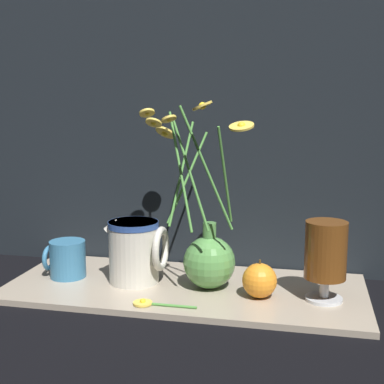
# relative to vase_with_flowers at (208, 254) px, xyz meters

# --- Properties ---
(ground_plane) EXTENTS (6.00, 6.00, 0.00)m
(ground_plane) POSITION_rel_vase_with_flowers_xyz_m (-0.05, 0.00, -0.08)
(ground_plane) COLOR black
(shelf) EXTENTS (0.72, 0.30, 0.01)m
(shelf) POSITION_rel_vase_with_flowers_xyz_m (-0.05, 0.00, -0.07)
(shelf) COLOR tan
(shelf) RESTS_ON ground_plane
(backdrop_wall) EXTENTS (1.22, 0.02, 1.10)m
(backdrop_wall) POSITION_rel_vase_with_flowers_xyz_m (-0.05, 0.17, 0.47)
(backdrop_wall) COLOR black
(backdrop_wall) RESTS_ON ground_plane
(vase_with_flowers) EXTENTS (0.23, 0.20, 0.37)m
(vase_with_flowers) POSITION_rel_vase_with_flowers_xyz_m (0.00, 0.00, 0.00)
(vase_with_flowers) COLOR #59994C
(vase_with_flowers) RESTS_ON shelf
(yellow_mug) EXTENTS (0.09, 0.08, 0.08)m
(yellow_mug) POSITION_rel_vase_with_flowers_xyz_m (-0.31, 0.00, -0.03)
(yellow_mug) COLOR teal
(yellow_mug) RESTS_ON shelf
(ceramic_pitcher) EXTENTS (0.13, 0.10, 0.14)m
(ceramic_pitcher) POSITION_rel_vase_with_flowers_xyz_m (-0.15, 0.01, 0.00)
(ceramic_pitcher) COLOR beige
(ceramic_pitcher) RESTS_ON shelf
(tea_glass) EXTENTS (0.08, 0.08, 0.15)m
(tea_glass) POSITION_rel_vase_with_flowers_xyz_m (0.23, -0.02, 0.02)
(tea_glass) COLOR silver
(tea_glass) RESTS_ON shelf
(orange_fruit) EXTENTS (0.07, 0.07, 0.07)m
(orange_fruit) POSITION_rel_vase_with_flowers_xyz_m (0.11, -0.03, -0.04)
(orange_fruit) COLOR orange
(orange_fruit) RESTS_ON shelf
(loose_daisy) EXTENTS (0.12, 0.04, 0.01)m
(loose_daisy) POSITION_rel_vase_with_flowers_xyz_m (-0.09, -0.12, -0.07)
(loose_daisy) COLOR #4C8E3D
(loose_daisy) RESTS_ON shelf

